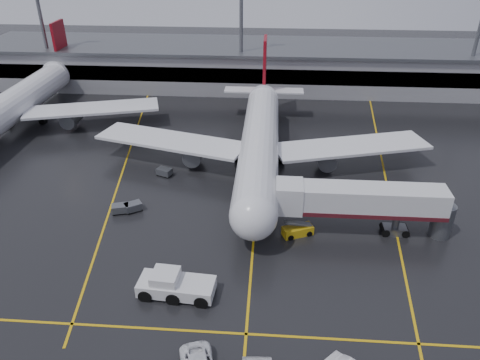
{
  "coord_description": "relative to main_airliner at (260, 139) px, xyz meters",
  "views": [
    {
      "loc": [
        1.52,
        -49.88,
        31.09
      ],
      "look_at": [
        -2.0,
        -2.0,
        4.0
      ],
      "focal_mm": 34.25,
      "sensor_mm": 36.0,
      "label": 1
    }
  ],
  "objects": [
    {
      "name": "ground",
      "position": [
        0.0,
        -9.7,
        -4.21
      ],
      "size": [
        220.0,
        220.0,
        0.0
      ],
      "primitive_type": "plane",
      "color": "black",
      "rests_on": "ground"
    },
    {
      "name": "apron_line_centre",
      "position": [
        0.0,
        -9.7,
        -4.2
      ],
      "size": [
        0.25,
        90.0,
        0.02
      ],
      "primitive_type": "cube",
      "color": "gold",
      "rests_on": "ground"
    },
    {
      "name": "apron_line_stop",
      "position": [
        0.0,
        -31.7,
        -4.2
      ],
      "size": [
        60.0,
        0.25,
        0.02
      ],
      "primitive_type": "cube",
      "color": "gold",
      "rests_on": "ground"
    },
    {
      "name": "apron_line_left",
      "position": [
        -20.0,
        0.3,
        -4.2
      ],
      "size": [
        9.99,
        69.35,
        0.02
      ],
      "primitive_type": "cube",
      "rotation": [
        0.0,
        0.0,
        0.14
      ],
      "color": "gold",
      "rests_on": "ground"
    },
    {
      "name": "apron_line_right",
      "position": [
        18.0,
        0.3,
        -4.2
      ],
      "size": [
        7.57,
        69.64,
        0.02
      ],
      "primitive_type": "cube",
      "rotation": [
        0.0,
        0.0,
        -0.1
      ],
      "color": "gold",
      "rests_on": "ground"
    },
    {
      "name": "terminal",
      "position": [
        0.0,
        38.23,
        0.11
      ],
      "size": [
        122.0,
        19.0,
        8.6
      ],
      "color": "gray",
      "rests_on": "ground"
    },
    {
      "name": "light_mast_left",
      "position": [
        -45.0,
        32.3,
        10.27
      ],
      "size": [
        3.0,
        1.2,
        25.45
      ],
      "color": "#595B60",
      "rests_on": "ground"
    },
    {
      "name": "light_mast_mid",
      "position": [
        -5.0,
        32.3,
        10.27
      ],
      "size": [
        3.0,
        1.2,
        25.45
      ],
      "color": "#595B60",
      "rests_on": "ground"
    },
    {
      "name": "main_airliner",
      "position": [
        0.0,
        0.0,
        0.0
      ],
      "size": [
        48.8,
        45.6,
        14.1
      ],
      "color": "silver",
      "rests_on": "ground"
    },
    {
      "name": "second_airliner",
      "position": [
        -42.0,
        12.0,
        0.0
      ],
      "size": [
        48.8,
        45.6,
        14.1
      ],
      "color": "silver",
      "rests_on": "ground"
    },
    {
      "name": "jet_bridge",
      "position": [
        11.87,
        -15.7,
        -0.28
      ],
      "size": [
        19.9,
        3.4,
        6.05
      ],
      "color": "silver",
      "rests_on": "ground"
    },
    {
      "name": "pushback_tractor",
      "position": [
        -7.11,
        -27.24,
        -3.18
      ],
      "size": [
        7.43,
        3.61,
        2.58
      ],
      "color": "silver",
      "rests_on": "ground"
    },
    {
      "name": "belt_loader",
      "position": [
        4.94,
        -16.79,
        -3.67
      ],
      "size": [
        3.74,
        2.66,
        2.19
      ],
      "color": "gold",
      "rests_on": "ground"
    },
    {
      "name": "baggage_cart_a",
      "position": [
        -15.06,
        -13.33,
        -3.58
      ],
      "size": [
        2.39,
        2.19,
        1.12
      ],
      "color": "#595B60",
      "rests_on": "ground"
    },
    {
      "name": "baggage_cart_b",
      "position": [
        -16.52,
        -13.83,
        -3.58
      ],
      "size": [
        2.28,
        1.79,
        1.12
      ],
      "color": "#595B60",
      "rests_on": "ground"
    },
    {
      "name": "baggage_cart_c",
      "position": [
        -13.19,
        -4.13,
        -3.58
      ],
      "size": [
        2.34,
        1.95,
        1.12
      ],
      "color": "#595B60",
      "rests_on": "ground"
    }
  ]
}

